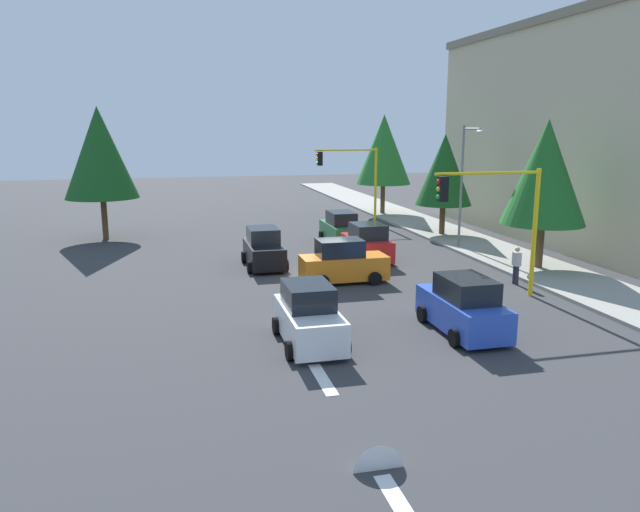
{
  "coord_description": "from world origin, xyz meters",
  "views": [
    {
      "loc": [
        27.6,
        -6.83,
        6.88
      ],
      "look_at": [
        1.7,
        -0.48,
        1.2
      ],
      "focal_mm": 34.0,
      "sensor_mm": 36.0,
      "label": 1
    }
  ],
  "objects": [
    {
      "name": "traffic_signal_near_left",
      "position": [
        6.0,
        5.63,
        3.75
      ],
      "size": [
        0.36,
        4.59,
        5.27
      ],
      "color": "yellow",
      "rests_on": "ground"
    },
    {
      "name": "car_white",
      "position": [
        9.43,
        -2.74,
        0.9
      ],
      "size": [
        3.86,
        1.97,
        1.98
      ],
      "color": "white",
      "rests_on": "ground"
    },
    {
      "name": "tree_opposite_side",
      "position": [
        -12.0,
        -11.0,
        5.36
      ],
      "size": [
        4.46,
        4.46,
        8.15
      ],
      "color": "brown",
      "rests_on": "ground"
    },
    {
      "name": "tree_roadside_far",
      "position": [
        -18.0,
        9.5,
        5.17
      ],
      "size": [
        4.3,
        4.3,
        7.87
      ],
      "color": "brown",
      "rests_on": "ground"
    },
    {
      "name": "traffic_signal_far_left",
      "position": [
        -14.0,
        5.66,
        3.87
      ],
      "size": [
        0.36,
        4.59,
        5.46
      ],
      "color": "yellow",
      "rests_on": "ground"
    },
    {
      "name": "tree_roadside_mid",
      "position": [
        -8.0,
        10.0,
        4.24
      ],
      "size": [
        3.57,
        3.57,
        6.49
      ],
      "color": "brown",
      "rests_on": "ground"
    },
    {
      "name": "car_green",
      "position": [
        -6.93,
        2.9,
        0.9
      ],
      "size": [
        4.05,
        1.94,
        1.98
      ],
      "color": "#1E7238",
      "rests_on": "ground"
    },
    {
      "name": "lane_arrow_mid",
      "position": [
        17.51,
        -3.0,
        0.01
      ],
      "size": [
        2.4,
        1.1,
        1.1
      ],
      "color": "silver",
      "rests_on": "ground"
    },
    {
      "name": "street_lamp_curbside",
      "position": [
        -3.61,
        9.2,
        4.35
      ],
      "size": [
        2.15,
        0.28,
        7.0
      ],
      "color": "slate",
      "rests_on": "ground"
    },
    {
      "name": "pedestrian_crossing",
      "position": [
        4.19,
        7.91,
        0.91
      ],
      "size": [
        0.4,
        0.24,
        1.7
      ],
      "color": "#262638",
      "rests_on": "ground"
    },
    {
      "name": "apartment_block",
      "position": [
        -5.88,
        18.5,
        6.57
      ],
      "size": [
        21.68,
        9.3,
        13.11
      ],
      "color": "#C6B793",
      "rests_on": "ground"
    },
    {
      "name": "sidewalk_kerb",
      "position": [
        -5.0,
        10.5,
        0.07
      ],
      "size": [
        80.0,
        4.0,
        0.15
      ],
      "primitive_type": "cube",
      "color": "gray",
      "rests_on": "ground"
    },
    {
      "name": "lane_arrow_near",
      "position": [
        11.51,
        -3.0,
        0.01
      ],
      "size": [
        2.4,
        1.1,
        1.1
      ],
      "color": "silver",
      "rests_on": "ground"
    },
    {
      "name": "car_blue",
      "position": [
        9.58,
        2.6,
        0.9
      ],
      "size": [
        4.15,
        2.0,
        1.98
      ],
      "color": "blue",
      "rests_on": "ground"
    },
    {
      "name": "ground_plane",
      "position": [
        0.0,
        0.0,
        0.0
      ],
      "size": [
        120.0,
        120.0,
        0.0
      ],
      "primitive_type": "plane",
      "color": "#353538"
    },
    {
      "name": "tree_roadside_near",
      "position": [
        2.0,
        10.5,
        4.77
      ],
      "size": [
        3.99,
        3.99,
        7.28
      ],
      "color": "brown",
      "rests_on": "ground"
    },
    {
      "name": "car_orange",
      "position": [
        2.0,
        0.5,
        0.9
      ],
      "size": [
        1.93,
        3.88,
        1.98
      ],
      "color": "orange",
      "rests_on": "ground"
    },
    {
      "name": "car_black",
      "position": [
        -1.91,
        -2.5,
        0.9
      ],
      "size": [
        3.87,
        1.97,
        1.98
      ],
      "color": "black",
      "rests_on": "ground"
    },
    {
      "name": "car_red",
      "position": [
        -2.1,
        2.99,
        0.9
      ],
      "size": [
        3.79,
        2.12,
        1.98
      ],
      "color": "red",
      "rests_on": "ground"
    }
  ]
}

